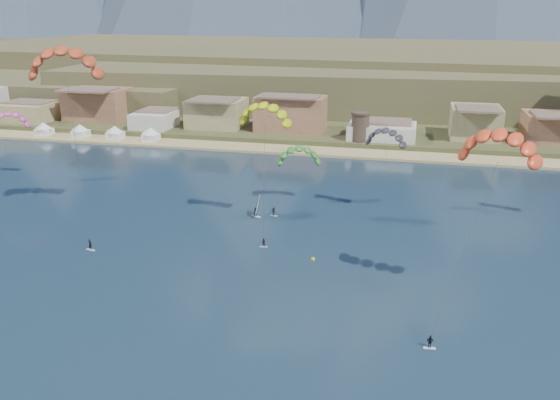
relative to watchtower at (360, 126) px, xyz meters
name	(u,v)px	position (x,y,z in m)	size (l,w,h in m)	color
ground	(217,367)	(-5.00, -114.00, -6.37)	(2400.00, 2400.00, 0.00)	black
beach	(339,152)	(-5.00, -8.00, -6.12)	(2200.00, 12.00, 0.90)	tan
land	(399,48)	(-5.00, 446.00, -6.37)	(2200.00, 900.00, 4.00)	#4C4929
foothills	(422,75)	(17.39, 118.47, 2.71)	(940.00, 210.00, 18.00)	brown
town	(223,110)	(-45.00, 8.00, 1.63)	(400.00, 24.00, 12.00)	silver
watchtower	(360,126)	(0.00, 0.00, 0.00)	(5.82, 5.82, 8.60)	#47382D
beach_tents	(97,128)	(-81.25, -8.00, -2.66)	(43.40, 6.40, 5.00)	white
kitesurfer_red	(64,57)	(-45.89, -74.95, 24.80)	(16.83, 17.23, 35.26)	silver
kitesurfer_yellow	(264,111)	(-10.85, -69.15, 15.71)	(10.39, 12.07, 24.90)	silver
kitesurfer_orange	(500,141)	(25.95, -92.16, 17.18)	(13.52, 16.42, 27.53)	silver
kitesurfer_green	(299,153)	(-7.60, -53.94, 4.60)	(10.31, 12.79, 14.70)	silver
distant_kite_pink	(9,117)	(-76.22, -53.28, 9.07)	(9.62, 7.82, 18.47)	#262626
distant_kite_dark	(386,134)	(10.12, -56.88, 9.99)	(8.97, 6.64, 19.15)	#262626
windsurfer	(256,210)	(-14.03, -64.13, -5.02)	(2.61, 2.73, 4.26)	silver
buoy	(313,259)	(0.62, -81.99, -6.26)	(0.67, 0.67, 0.67)	gold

